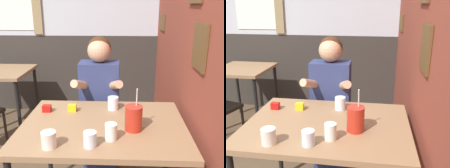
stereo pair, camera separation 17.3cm
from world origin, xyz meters
The scene contains 12 objects.
brick_wall_right centered at (1.47, 1.19, 1.35)m, with size 0.08×4.38×2.70m.
back_wall centered at (-0.02, 2.41, 1.36)m, with size 5.87×0.09×2.70m.
main_table centered at (0.85, 0.45, 0.69)m, with size 1.08×0.79×0.76m.
background_table centered at (-0.47, 1.79, 0.65)m, with size 0.65×0.67×0.76m.
person_seated centered at (0.77, 1.02, 0.66)m, with size 0.42×0.40×1.26m.
cocktail_pitcher centered at (1.04, 0.37, 0.84)m, with size 0.11×0.11×0.28m.
glass_near_pitcher centered at (0.90, 0.69, 0.81)m, with size 0.08×0.08×0.10m.
glass_center centered at (0.90, 0.25, 0.81)m, with size 0.07×0.07×0.10m.
glass_far_side centered at (0.57, 0.15, 0.80)m, with size 0.08×0.08×0.09m.
glass_by_brick centered at (0.79, 0.17, 0.80)m, with size 0.07×0.07×0.09m.
condiment_ketchup centered at (0.42, 0.62, 0.78)m, with size 0.06×0.04×0.05m.
condiment_mustard centered at (0.60, 0.64, 0.78)m, with size 0.06×0.04×0.05m.
Camera 2 is at (1.14, -1.02, 1.51)m, focal length 40.00 mm.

